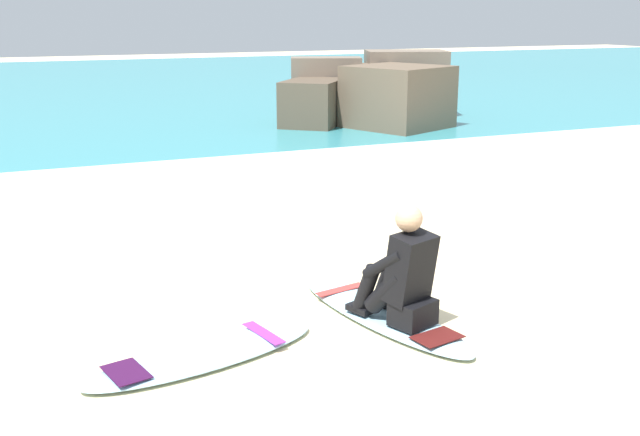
{
  "coord_description": "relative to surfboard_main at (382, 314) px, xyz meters",
  "views": [
    {
      "loc": [
        -2.64,
        -4.99,
        2.42
      ],
      "look_at": [
        0.04,
        1.29,
        0.55
      ],
      "focal_mm": 42.4,
      "sensor_mm": 36.0,
      "label": 1
    }
  ],
  "objects": [
    {
      "name": "surfboard_spare_near",
      "position": [
        -1.54,
        -0.17,
        0.0
      ],
      "size": [
        1.89,
        0.91,
        0.08
      ],
      "color": "#9ED1E5",
      "rests_on": "ground"
    },
    {
      "name": "rock_outcrop_distant",
      "position": [
        4.82,
        9.66,
        0.65
      ],
      "size": [
        4.49,
        3.72,
        1.56
      ],
      "color": "brown",
      "rests_on": "ground"
    },
    {
      "name": "sea",
      "position": [
        -0.07,
        20.11,
        0.01
      ],
      "size": [
        80.0,
        28.0,
        0.1
      ],
      "primitive_type": "cube",
      "color": "teal",
      "rests_on": "ground"
    },
    {
      "name": "surfer_seated",
      "position": [
        0.03,
        -0.25,
        0.4
      ],
      "size": [
        0.55,
        0.77,
        0.95
      ],
      "color": "black",
      "rests_on": "surfboard_main"
    },
    {
      "name": "ground_plane",
      "position": [
        -0.07,
        -0.09,
        -0.04
      ],
      "size": [
        80.0,
        80.0,
        0.0
      ],
      "primitive_type": "plane",
      "color": "beige"
    },
    {
      "name": "breaking_foam",
      "position": [
        -0.07,
        6.41,
        0.02
      ],
      "size": [
        80.0,
        0.9,
        0.11
      ],
      "primitive_type": "cube",
      "color": "white",
      "rests_on": "ground"
    },
    {
      "name": "surfboard_main",
      "position": [
        0.0,
        0.0,
        0.0
      ],
      "size": [
        0.93,
        2.09,
        0.08
      ],
      "color": "#9ED1E5",
      "rests_on": "ground"
    }
  ]
}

